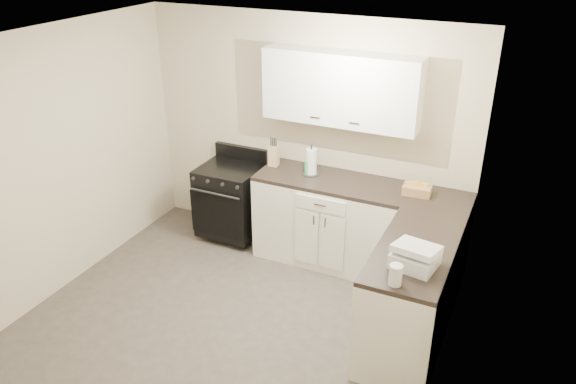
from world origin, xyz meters
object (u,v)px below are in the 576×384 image
at_px(knife_block, 274,156).
at_px(countertop_grill, 415,259).
at_px(paper_towel, 311,162).
at_px(stove, 230,200).
at_px(wicker_basket, 417,190).

relative_size(knife_block, countertop_grill, 0.69).
xyz_separation_m(knife_block, paper_towel, (0.45, -0.04, 0.03)).
xyz_separation_m(stove, wicker_basket, (2.05, 0.05, 0.52)).
relative_size(stove, knife_block, 3.55).
bearing_deg(paper_towel, stove, -176.60).
bearing_deg(wicker_basket, countertop_grill, -77.52).
bearing_deg(paper_towel, countertop_grill, -42.06).
height_order(stove, paper_towel, paper_towel).
bearing_deg(countertop_grill, paper_towel, 146.96).
distance_m(paper_towel, countertop_grill, 1.84).
bearing_deg(stove, wicker_basket, 1.53).
distance_m(paper_towel, wicker_basket, 1.10).
bearing_deg(countertop_grill, wicker_basket, 111.50).
bearing_deg(stove, paper_towel, 3.40).
relative_size(wicker_basket, countertop_grill, 0.82).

